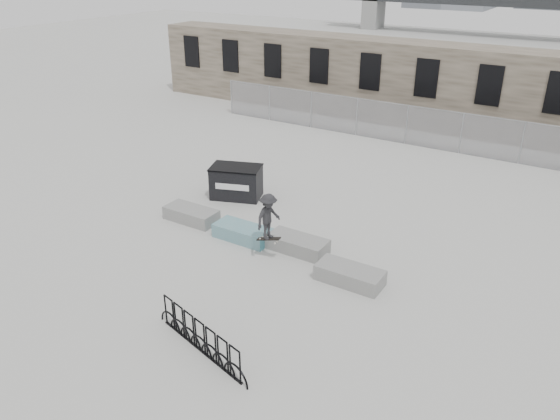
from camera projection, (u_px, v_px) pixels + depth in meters
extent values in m
plane|color=#B1B1AC|center=(274.00, 244.00, 18.39)|extent=(120.00, 120.00, 0.00)
cube|color=brown|center=(433.00, 86.00, 29.89)|extent=(36.00, 2.50, 4.50)
cube|color=black|center=(192.00, 52.00, 36.28)|extent=(1.20, 0.12, 2.00)
cube|color=black|center=(231.00, 56.00, 34.75)|extent=(1.20, 0.12, 2.00)
cube|color=black|center=(273.00, 61.00, 33.22)|extent=(1.20, 0.12, 2.00)
cube|color=black|center=(319.00, 66.00, 31.69)|extent=(1.20, 0.12, 2.00)
cube|color=black|center=(370.00, 72.00, 30.16)|extent=(1.20, 0.12, 2.00)
cube|color=black|center=(427.00, 78.00, 28.63)|extent=(1.20, 0.12, 2.00)
cube|color=black|center=(489.00, 85.00, 27.11)|extent=(1.20, 0.12, 2.00)
cube|color=black|center=(560.00, 93.00, 25.58)|extent=(1.20, 0.12, 2.00)
cylinder|color=gray|center=(231.00, 97.00, 32.80)|extent=(0.06, 0.06, 2.00)
cylinder|color=gray|center=(270.00, 103.00, 31.49)|extent=(0.06, 0.06, 2.00)
cylinder|color=gray|center=(311.00, 110.00, 30.17)|extent=(0.06, 0.06, 2.00)
cylinder|color=gray|center=(357.00, 117.00, 28.86)|extent=(0.06, 0.06, 2.00)
cylinder|color=gray|center=(406.00, 125.00, 27.55)|extent=(0.06, 0.06, 2.00)
cylinder|color=gray|center=(461.00, 133.00, 26.23)|extent=(0.06, 0.06, 2.00)
cylinder|color=gray|center=(522.00, 143.00, 24.92)|extent=(0.06, 0.06, 2.00)
cube|color=#99999E|center=(406.00, 125.00, 27.55)|extent=(22.00, 0.02, 2.00)
cylinder|color=gray|center=(408.00, 105.00, 27.12)|extent=(22.00, 0.04, 0.04)
cube|color=gray|center=(191.00, 215.00, 19.88)|extent=(2.00, 0.90, 0.48)
cube|color=#2D471E|center=(191.00, 210.00, 19.81)|extent=(1.76, 0.66, 0.10)
cube|color=teal|center=(243.00, 233.00, 18.60)|extent=(2.00, 0.90, 0.48)
cube|color=#2D471E|center=(243.00, 228.00, 18.53)|extent=(1.76, 0.66, 0.10)
cube|color=gray|center=(298.00, 244.00, 17.87)|extent=(2.00, 0.90, 0.48)
cube|color=#2D471E|center=(298.00, 239.00, 17.79)|extent=(1.76, 0.66, 0.10)
cube|color=gray|center=(350.00, 275.00, 16.16)|extent=(2.00, 0.90, 0.48)
cube|color=#2D471E|center=(350.00, 270.00, 16.08)|extent=(1.76, 0.66, 0.10)
cube|color=black|center=(236.00, 183.00, 21.64)|extent=(2.20, 1.74, 1.25)
cube|color=black|center=(236.00, 167.00, 21.36)|extent=(2.26, 1.80, 0.06)
cube|color=white|center=(232.00, 187.00, 21.09)|extent=(1.27, 0.48, 0.24)
cube|color=black|center=(201.00, 351.00, 13.44)|extent=(3.06, 0.87, 0.04)
torus|color=black|center=(169.00, 312.00, 14.14)|extent=(0.87, 0.28, 0.89)
torus|color=black|center=(179.00, 320.00, 13.84)|extent=(0.87, 0.28, 0.89)
torus|color=black|center=(189.00, 328.00, 13.55)|extent=(0.87, 0.28, 0.89)
torus|color=black|center=(200.00, 337.00, 13.25)|extent=(0.87, 0.28, 0.89)
torus|color=black|center=(211.00, 345.00, 12.96)|extent=(0.87, 0.28, 0.89)
torus|color=black|center=(223.00, 355.00, 12.66)|extent=(0.87, 0.28, 0.89)
torus|color=black|center=(235.00, 364.00, 12.36)|extent=(0.87, 0.28, 0.89)
cube|color=gray|center=(373.00, 12.00, 69.27)|extent=(2.00, 3.00, 4.00)
imported|color=#252527|center=(268.00, 217.00, 16.80)|extent=(0.69, 1.04, 1.50)
cube|color=black|center=(269.00, 239.00, 17.13)|extent=(0.81, 0.31, 0.21)
cylinder|color=beige|center=(260.00, 239.00, 17.24)|extent=(0.06, 0.03, 0.06)
cylinder|color=beige|center=(262.00, 237.00, 17.34)|extent=(0.06, 0.03, 0.06)
cylinder|color=beige|center=(275.00, 243.00, 16.97)|extent=(0.06, 0.03, 0.06)
cylinder|color=beige|center=(277.00, 242.00, 17.08)|extent=(0.06, 0.03, 0.06)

